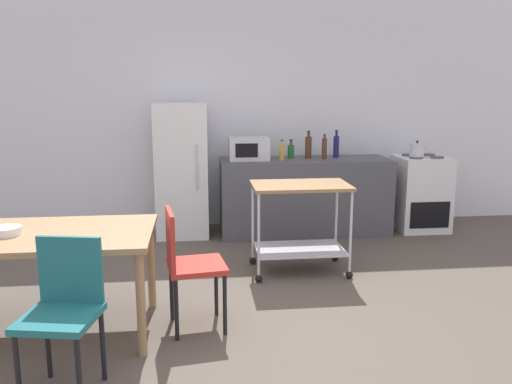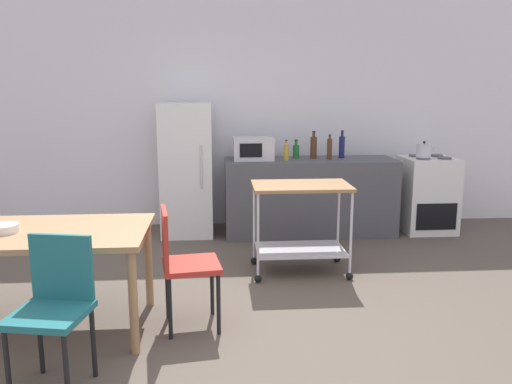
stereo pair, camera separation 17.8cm
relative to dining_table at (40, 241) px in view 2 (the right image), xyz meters
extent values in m
plane|color=brown|center=(1.44, -0.21, -0.67)|extent=(12.00, 12.00, 0.00)
cube|color=white|center=(1.44, 2.99, 0.78)|extent=(8.40, 0.12, 2.90)
cube|color=#4C4C51|center=(2.34, 2.39, -0.22)|extent=(2.00, 0.64, 0.90)
cube|color=#A37A51|center=(0.00, 0.00, 0.06)|extent=(1.50, 0.90, 0.04)
cylinder|color=#A37A51|center=(0.69, -0.39, -0.32)|extent=(0.06, 0.06, 0.71)
cylinder|color=#A37A51|center=(0.69, 0.39, -0.32)|extent=(0.06, 0.06, 0.71)
cube|color=#1E666B|center=(0.29, -0.80, -0.20)|extent=(0.47, 0.47, 0.04)
cube|color=#1E666B|center=(0.32, -0.62, 0.02)|extent=(0.38, 0.10, 0.40)
cylinder|color=black|center=(0.09, -0.93, -0.45)|extent=(0.03, 0.03, 0.45)
cylinder|color=black|center=(0.42, -1.00, -0.45)|extent=(0.03, 0.03, 0.45)
cylinder|color=black|center=(0.15, -0.60, -0.45)|extent=(0.03, 0.03, 0.45)
cylinder|color=black|center=(0.49, -0.66, -0.45)|extent=(0.03, 0.03, 0.45)
cube|color=#B72D23|center=(1.05, -0.01, -0.20)|extent=(0.45, 0.45, 0.04)
cube|color=#B72D23|center=(0.87, -0.04, 0.02)|extent=(0.08, 0.38, 0.40)
cylinder|color=black|center=(1.24, -0.16, -0.45)|extent=(0.03, 0.03, 0.45)
cylinder|color=black|center=(1.19, 0.18, -0.45)|extent=(0.03, 0.03, 0.45)
cylinder|color=black|center=(0.91, -0.21, -0.45)|extent=(0.03, 0.03, 0.45)
cylinder|color=black|center=(0.86, 0.13, -0.45)|extent=(0.03, 0.03, 0.45)
cube|color=white|center=(3.79, 2.41, -0.22)|extent=(0.60, 0.60, 0.90)
cube|color=black|center=(3.79, 2.10, -0.42)|extent=(0.48, 0.01, 0.32)
cylinder|color=#47474C|center=(3.66, 2.29, 0.24)|extent=(0.16, 0.16, 0.02)
cylinder|color=#47474C|center=(3.92, 2.29, 0.24)|extent=(0.16, 0.16, 0.02)
cylinder|color=#47474C|center=(3.66, 2.53, 0.24)|extent=(0.16, 0.16, 0.02)
cylinder|color=#47474C|center=(3.92, 2.53, 0.24)|extent=(0.16, 0.16, 0.02)
cube|color=white|center=(0.89, 2.49, 0.10)|extent=(0.60, 0.60, 1.55)
cylinder|color=silver|center=(1.07, 2.17, 0.18)|extent=(0.02, 0.02, 0.50)
cube|color=olive|center=(2.02, 1.07, 0.16)|extent=(0.90, 0.56, 0.03)
cube|color=silver|center=(2.02, 1.07, -0.45)|extent=(0.83, 0.52, 0.02)
cylinder|color=silver|center=(1.60, 0.82, -0.22)|extent=(0.02, 0.02, 0.76)
sphere|color=black|center=(1.60, 0.82, -0.64)|extent=(0.07, 0.07, 0.07)
cylinder|color=silver|center=(2.44, 0.82, -0.22)|extent=(0.02, 0.02, 0.76)
sphere|color=black|center=(2.44, 0.82, -0.64)|extent=(0.07, 0.07, 0.07)
cylinder|color=silver|center=(1.60, 1.32, -0.22)|extent=(0.02, 0.02, 0.76)
sphere|color=black|center=(1.60, 1.32, -0.64)|extent=(0.07, 0.07, 0.07)
cylinder|color=silver|center=(2.44, 1.32, -0.22)|extent=(0.02, 0.02, 0.76)
sphere|color=black|center=(2.44, 1.32, -0.64)|extent=(0.07, 0.07, 0.07)
cube|color=silver|center=(1.67, 2.39, 0.36)|extent=(0.46, 0.34, 0.26)
cube|color=black|center=(1.63, 2.22, 0.36)|extent=(0.25, 0.01, 0.16)
cylinder|color=gold|center=(2.04, 2.32, 0.32)|extent=(0.06, 0.06, 0.18)
cylinder|color=gold|center=(2.04, 2.32, 0.43)|extent=(0.03, 0.03, 0.05)
cylinder|color=black|center=(2.04, 2.32, 0.46)|extent=(0.03, 0.03, 0.01)
cylinder|color=#1E6628|center=(2.18, 2.48, 0.31)|extent=(0.08, 0.08, 0.15)
cylinder|color=#1E6628|center=(2.18, 2.48, 0.41)|extent=(0.03, 0.03, 0.05)
cylinder|color=black|center=(2.18, 2.48, 0.44)|extent=(0.04, 0.04, 0.01)
cylinder|color=#4C2D19|center=(2.38, 2.44, 0.36)|extent=(0.08, 0.08, 0.26)
cylinder|color=#4C2D19|center=(2.38, 2.44, 0.51)|extent=(0.03, 0.03, 0.06)
cylinder|color=black|center=(2.38, 2.44, 0.55)|extent=(0.04, 0.04, 0.01)
cylinder|color=#4C2D19|center=(2.55, 2.35, 0.35)|extent=(0.06, 0.06, 0.24)
cylinder|color=#4C2D19|center=(2.55, 2.35, 0.49)|extent=(0.03, 0.03, 0.04)
cylinder|color=black|center=(2.55, 2.35, 0.51)|extent=(0.03, 0.03, 0.01)
cylinder|color=navy|center=(2.73, 2.47, 0.36)|extent=(0.07, 0.07, 0.26)
cylinder|color=navy|center=(2.73, 2.47, 0.52)|extent=(0.03, 0.03, 0.06)
cylinder|color=black|center=(2.73, 2.47, 0.55)|extent=(0.03, 0.03, 0.01)
cylinder|color=white|center=(-0.22, -0.03, 0.11)|extent=(0.20, 0.20, 0.06)
cylinder|color=silver|center=(3.67, 2.31, 0.33)|extent=(0.17, 0.17, 0.16)
sphere|color=black|center=(3.67, 2.31, 0.42)|extent=(0.03, 0.03, 0.03)
cylinder|color=silver|center=(3.78, 2.31, 0.35)|extent=(0.08, 0.02, 0.07)
camera|label=1|loc=(1.07, -3.61, 1.07)|focal=36.68mm
camera|label=2|loc=(1.25, -3.63, 1.07)|focal=36.68mm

